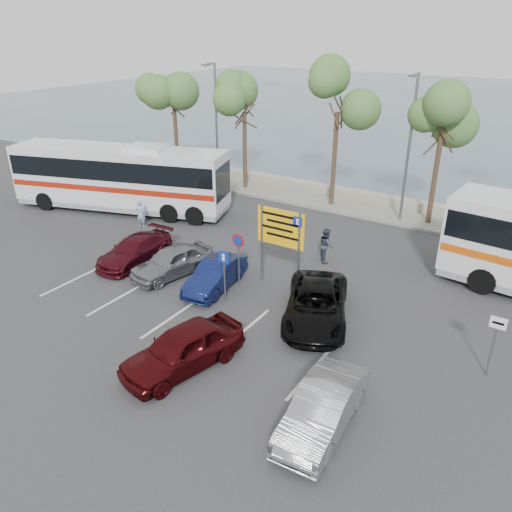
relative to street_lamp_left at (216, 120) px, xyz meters
The scene contains 24 objects.
ground 17.43m from the street_lamp_left, 53.51° to the right, with size 120.00×120.00×0.00m, color #323235.
kerb_strip 10.99m from the street_lamp_left, ahead, with size 44.00×2.40×0.15m, color gray.
seawall 11.16m from the street_lamp_left, 13.93° to the left, with size 48.00×0.80×0.60m, color gray.
sea 47.77m from the street_lamp_left, 77.86° to the left, with size 140.00×140.00×0.00m, color #405066.
tree_far_left 4.38m from the street_lamp_left, behind, with size 3.20×3.20×7.60m.
tree_left 2.49m from the street_lamp_left, 13.51° to the left, with size 3.20×3.20×7.20m.
tree_mid 8.76m from the street_lamp_left, ahead, with size 3.20×3.20×8.00m.
tree_right 14.59m from the street_lamp_left, ahead, with size 3.20×3.20×7.40m.
street_lamp_left is the anchor object (origin of this frame).
street_lamp_right 13.00m from the street_lamp_left, ahead, with size 0.45×1.15×8.01m.
direction_sign 15.24m from the street_lamp_left, 43.17° to the right, with size 2.20×0.12×3.60m.
sign_no_stop 14.88m from the street_lamp_left, 49.83° to the right, with size 0.60×0.08×2.35m.
sign_parking 16.37m from the street_lamp_left, 52.40° to the right, with size 0.50×0.07×2.25m.
sign_taxi 23.38m from the street_lamp_left, 31.27° to the right, with size 0.50×0.07×2.20m.
lane_markings 17.62m from the street_lamp_left, 58.61° to the right, with size 12.02×4.20×0.01m, color silver, non-canonical shape.
coach_bus_left 7.79m from the street_lamp_left, 105.90° to the right, with size 13.25×6.59×4.06m.
car_silver_a 14.20m from the street_lamp_left, 62.04° to the right, with size 1.60×3.97×1.35m, color slate.
car_blue 15.42m from the street_lamp_left, 53.79° to the right, with size 1.31×3.75×1.24m, color #0F1848.
car_maroon 13.28m from the street_lamp_left, 71.59° to the right, with size 1.72×4.23×1.23m, color #440B15.
car_red 20.74m from the street_lamp_left, 56.65° to the right, with size 1.75×4.34×1.48m, color #40090B.
suv_black 18.57m from the street_lamp_left, 41.47° to the right, with size 2.28×4.95×1.38m, color black.
car_silver_b 23.87m from the street_lamp_left, 46.29° to the right, with size 1.41×4.06×1.34m, color gray.
pedestrian_near 9.39m from the street_lamp_left, 83.31° to the right, with size 0.58×0.38×1.58m, color #8DA2CD.
pedestrian_far 14.11m from the street_lamp_left, 31.07° to the right, with size 0.81×0.63×1.67m, color #31374A.
Camera 1 is at (10.51, -13.61, 10.43)m, focal length 35.00 mm.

